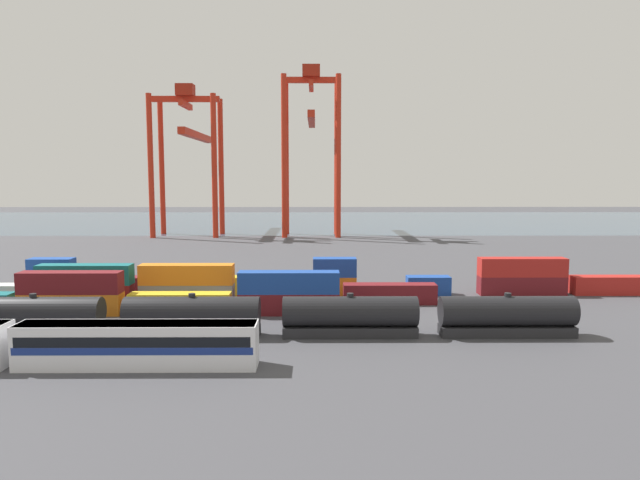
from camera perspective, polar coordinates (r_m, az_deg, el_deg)
name	(u,v)px	position (r m, az deg, el deg)	size (l,w,h in m)	color
ground_plane	(254,263)	(111.91, -6.52, -2.25)	(420.00, 420.00, 0.00)	#424247
harbour_water	(284,221)	(217.46, -3.55, 1.89)	(400.00, 110.00, 0.01)	#384C60
passenger_train	(12,343)	(57.14, -28.17, -9.00)	(42.40, 3.14, 3.90)	silver
freight_tank_row	(192,316)	(61.41, -12.52, -7.35)	(79.20, 3.07, 4.53)	#232326
shipping_container_1	(71,304)	(75.67, -23.40, -5.82)	(12.10, 2.44, 2.60)	orange
shipping_container_2	(70,282)	(75.19, -23.49, -3.88)	(12.10, 2.44, 2.60)	maroon
shipping_container_3	(180,304)	(71.61, -13.67, -6.14)	(12.10, 2.44, 2.60)	gold
shipping_container_4	(289,303)	(69.79, -3.09, -6.30)	(12.10, 2.44, 2.60)	maroon
shipping_container_5	(289,282)	(69.28, -3.11, -4.20)	(12.10, 2.44, 2.60)	#1C4299
shipping_container_7	(86,294)	(81.10, -22.17, -4.99)	(12.10, 2.44, 2.60)	maroon
shipping_container_8	(85,274)	(80.66, -22.25, -3.17)	(12.10, 2.44, 2.60)	#146066
shipping_container_9	(187,294)	(77.20, -13.00, -5.23)	(12.10, 2.44, 2.60)	slate
shipping_container_10	(187,274)	(76.74, -13.05, -3.33)	(12.10, 2.44, 2.60)	orange
shipping_container_11	(289,294)	(75.44, -3.13, -5.35)	(12.10, 2.44, 2.60)	maroon
shipping_container_12	(390,294)	(75.97, 6.91, -5.30)	(12.10, 2.44, 2.60)	maroon
shipping_container_13	(52,286)	(89.04, -24.97, -4.14)	(6.04, 2.44, 2.60)	#1C4299
shipping_container_14	(51,268)	(88.63, -25.05, -2.49)	(6.04, 2.44, 2.60)	#1C4299
shipping_container_15	(147,286)	(84.43, -16.79, -4.36)	(12.10, 2.44, 2.60)	maroon
shipping_container_16	(241,286)	(81.70, -7.86, -4.50)	(12.10, 2.44, 2.60)	gold
shipping_container_17	(335,286)	(81.06, 1.45, -4.53)	(6.04, 2.44, 2.60)	orange
shipping_container_18	(335,267)	(80.62, 1.46, -2.71)	(6.04, 2.44, 2.60)	#1C4299
shipping_container_19	(428,285)	(82.54, 10.66, -4.44)	(6.04, 2.44, 2.60)	#1C4299
shipping_container_20	(522,285)	(86.04, 19.34, -4.25)	(12.10, 2.44, 2.60)	maroon
shipping_container_21	(522,267)	(85.62, 19.40, -2.54)	(12.10, 2.44, 2.60)	#AD211C
shipping_container_22	(615,285)	(91.33, 27.16, -4.00)	(12.10, 2.44, 2.60)	#AD211C
gantry_crane_west	(190,145)	(169.96, -12.79, 9.16)	(18.74, 41.79, 41.89)	red
gantry_crane_central	(311,135)	(164.99, -0.86, 10.36)	(16.21, 35.05, 47.05)	red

